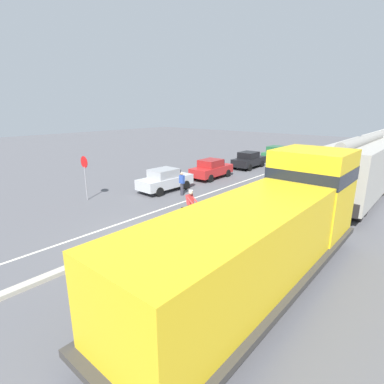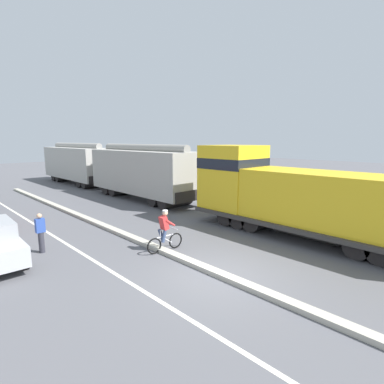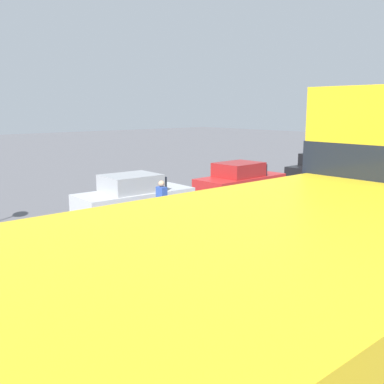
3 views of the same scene
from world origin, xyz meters
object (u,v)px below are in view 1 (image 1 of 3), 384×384
at_px(parked_car_silver, 165,180).
at_px(parked_car_green, 276,153).
at_px(hopper_car_lead, 359,169).
at_px(pedestrian_by_cars, 182,183).
at_px(parked_car_red, 211,169).
at_px(stop_sign, 85,169).
at_px(cyclist, 190,207).
at_px(locomotive, 270,232).
at_px(parked_car_black, 249,160).

relative_size(parked_car_silver, parked_car_green, 1.01).
bearing_deg(hopper_car_lead, pedestrian_by_cars, -146.04).
relative_size(parked_car_red, parked_car_green, 1.00).
xyz_separation_m(parked_car_silver, stop_sign, (-2.27, -4.90, 1.21)).
relative_size(parked_car_silver, cyclist, 2.48).
bearing_deg(cyclist, stop_sign, -169.02).
distance_m(cyclist, stop_sign, 7.89).
xyz_separation_m(locomotive, parked_car_black, (-10.90, 17.40, -0.98)).
xyz_separation_m(locomotive, parked_car_silver, (-11.11, 5.92, -0.98)).
bearing_deg(stop_sign, parked_car_silver, 65.16).
distance_m(hopper_car_lead, pedestrian_by_cars, 11.37).
bearing_deg(hopper_car_lead, parked_car_silver, -150.70).
height_order(parked_car_black, cyclist, cyclist).
relative_size(hopper_car_lead, pedestrian_by_cars, 6.54).
bearing_deg(parked_car_black, hopper_car_lead, -25.70).
bearing_deg(parked_car_black, parked_car_silver, -91.02).
height_order(parked_car_silver, parked_car_green, same).
height_order(parked_car_silver, stop_sign, stop_sign).
relative_size(parked_car_silver, parked_car_red, 1.00).
distance_m(hopper_car_lead, parked_car_green, 15.78).
bearing_deg(stop_sign, cyclist, 10.98).
bearing_deg(stop_sign, pedestrian_by_cars, 50.32).
xyz_separation_m(parked_car_silver, parked_car_black, (0.20, 11.48, 0.00)).
distance_m(parked_car_red, pedestrian_by_cars, 5.73).
height_order(locomotive, parked_car_red, locomotive).
relative_size(parked_car_red, stop_sign, 1.48).
bearing_deg(cyclist, parked_car_black, 109.17).
bearing_deg(pedestrian_by_cars, hopper_car_lead, 33.96).
xyz_separation_m(locomotive, stop_sign, (-13.37, 1.02, 0.23)).
xyz_separation_m(parked_car_silver, parked_car_red, (0.11, 5.42, 0.00)).
xyz_separation_m(parked_car_red, pedestrian_by_cars, (1.62, -5.50, 0.03)).
relative_size(cyclist, pedestrian_by_cars, 1.06).
height_order(parked_car_green, pedestrian_by_cars, same).
height_order(parked_car_green, stop_sign, stop_sign).
relative_size(hopper_car_lead, cyclist, 6.18).
bearing_deg(parked_car_silver, hopper_car_lead, 29.30).
bearing_deg(cyclist, parked_car_silver, 147.60).
xyz_separation_m(cyclist, stop_sign, (-7.65, -1.48, 1.21)).
bearing_deg(cyclist, hopper_car_lead, 59.32).
height_order(locomotive, hopper_car_lead, locomotive).
height_order(parked_car_red, parked_car_green, same).
height_order(parked_car_black, pedestrian_by_cars, same).
height_order(locomotive, pedestrian_by_cars, locomotive).
bearing_deg(parked_car_red, hopper_car_lead, 4.24).
xyz_separation_m(parked_car_red, parked_car_black, (0.10, 6.06, 0.00)).
bearing_deg(parked_car_red, parked_car_green, 89.54).
height_order(hopper_car_lead, pedestrian_by_cars, hopper_car_lead).
height_order(cyclist, stop_sign, stop_sign).
distance_m(cyclist, pedestrian_by_cars, 4.95).
xyz_separation_m(parked_car_silver, pedestrian_by_cars, (1.73, -0.08, 0.03)).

